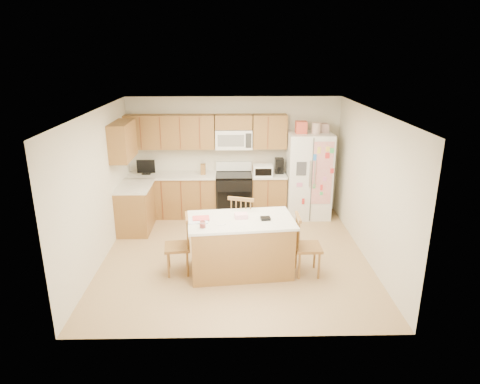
{
  "coord_description": "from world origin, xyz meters",
  "views": [
    {
      "loc": [
        -0.06,
        -6.75,
        3.42
      ],
      "look_at": [
        0.09,
        0.35,
        1.05
      ],
      "focal_mm": 32.0,
      "sensor_mm": 36.0,
      "label": 1
    }
  ],
  "objects_px": {
    "island": "(241,245)",
    "windsor_chair_right": "(306,247)",
    "refrigerator": "(308,174)",
    "windsor_chair_left": "(179,246)",
    "windsor_chair_back": "(243,226)",
    "stove": "(234,194)"
  },
  "relations": [
    {
      "from": "windsor_chair_right",
      "to": "windsor_chair_back",
      "type": "bearing_deg",
      "value": 142.26
    },
    {
      "from": "windsor_chair_back",
      "to": "windsor_chair_left",
      "type": "bearing_deg",
      "value": -147.81
    },
    {
      "from": "refrigerator",
      "to": "windsor_chair_left",
      "type": "relative_size",
      "value": 2.12
    },
    {
      "from": "island",
      "to": "windsor_chair_left",
      "type": "xyz_separation_m",
      "value": [
        -0.98,
        -0.02,
        -0.0
      ]
    },
    {
      "from": "refrigerator",
      "to": "windsor_chair_left",
      "type": "xyz_separation_m",
      "value": [
        -2.47,
        -2.44,
        -0.47
      ]
    },
    {
      "from": "windsor_chair_left",
      "to": "windsor_chair_back",
      "type": "height_order",
      "value": "windsor_chair_back"
    },
    {
      "from": "refrigerator",
      "to": "island",
      "type": "relative_size",
      "value": 1.17
    },
    {
      "from": "stove",
      "to": "windsor_chair_back",
      "type": "height_order",
      "value": "stove"
    },
    {
      "from": "stove",
      "to": "island",
      "type": "relative_size",
      "value": 0.65
    },
    {
      "from": "island",
      "to": "windsor_chair_right",
      "type": "bearing_deg",
      "value": -6.02
    },
    {
      "from": "refrigerator",
      "to": "windsor_chair_left",
      "type": "height_order",
      "value": "refrigerator"
    },
    {
      "from": "stove",
      "to": "windsor_chair_left",
      "type": "distance_m",
      "value": 2.66
    },
    {
      "from": "windsor_chair_left",
      "to": "stove",
      "type": "bearing_deg",
      "value": 70.26
    },
    {
      "from": "windsor_chair_left",
      "to": "windsor_chair_right",
      "type": "xyz_separation_m",
      "value": [
        2.01,
        -0.09,
        0.02
      ]
    },
    {
      "from": "island",
      "to": "windsor_chair_back",
      "type": "bearing_deg",
      "value": 84.62
    },
    {
      "from": "island",
      "to": "windsor_chair_right",
      "type": "height_order",
      "value": "windsor_chair_right"
    },
    {
      "from": "refrigerator",
      "to": "island",
      "type": "distance_m",
      "value": 2.88
    },
    {
      "from": "windsor_chair_back",
      "to": "refrigerator",
      "type": "bearing_deg",
      "value": 51.4
    },
    {
      "from": "refrigerator",
      "to": "windsor_chair_left",
      "type": "bearing_deg",
      "value": -135.31
    },
    {
      "from": "island",
      "to": "windsor_chair_left",
      "type": "bearing_deg",
      "value": -179.1
    },
    {
      "from": "windsor_chair_back",
      "to": "windsor_chair_right",
      "type": "relative_size",
      "value": 1.09
    },
    {
      "from": "windsor_chair_left",
      "to": "windsor_chair_back",
      "type": "xyz_separation_m",
      "value": [
        1.04,
        0.66,
        0.06
      ]
    }
  ]
}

